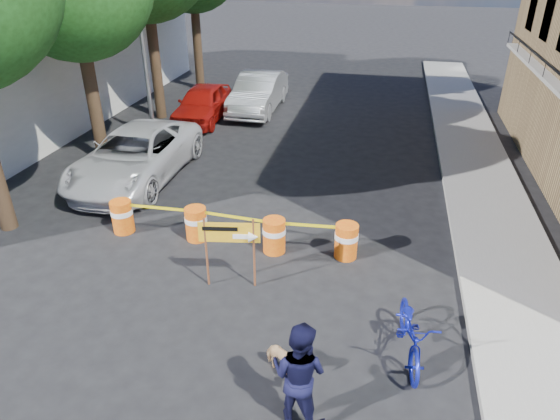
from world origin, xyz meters
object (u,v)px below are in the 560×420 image
at_px(barrel_far_left, 122,216).
at_px(barrel_mid_left, 196,223).
at_px(barrel_far_right, 346,240).
at_px(sedan_red, 203,103).
at_px(suv_white, 135,156).
at_px(pedestrian, 299,374).
at_px(dog, 281,360).
at_px(bicycle, 414,311).
at_px(sedan_silver, 259,92).
at_px(barrel_mid_right, 274,235).
at_px(detour_sign, 237,238).

bearing_deg(barrel_far_left, barrel_mid_left, 1.55).
xyz_separation_m(barrel_far_right, sedan_red, (-7.13, 9.46, 0.28)).
bearing_deg(suv_white, sedan_red, 90.06).
bearing_deg(pedestrian, barrel_mid_left, -38.44).
distance_m(dog, suv_white, 9.66).
bearing_deg(barrel_far_right, suv_white, 155.92).
relative_size(bicycle, sedan_silver, 0.41).
bearing_deg(dog, suv_white, 66.02).
distance_m(barrel_far_left, pedestrian, 7.50).
bearing_deg(dog, pedestrian, -126.58).
bearing_deg(dog, barrel_far_right, 14.00).
height_order(dog, suv_white, suv_white).
bearing_deg(pedestrian, sedan_red, -49.09).
distance_m(barrel_mid_right, pedestrian, 5.03).
relative_size(pedestrian, bicycle, 0.92).
height_order(barrel_far_right, suv_white, suv_white).
bearing_deg(barrel_mid_left, barrel_far_left, -178.45).
relative_size(barrel_far_left, barrel_mid_left, 1.00).
bearing_deg(barrel_far_left, bicycle, -22.32).
height_order(pedestrian, bicycle, bicycle).
xyz_separation_m(pedestrian, sedan_silver, (-4.85, 16.29, -0.12)).
distance_m(dog, sedan_silver, 16.04).
bearing_deg(barrel_far_right, sedan_silver, 114.28).
bearing_deg(barrel_far_left, barrel_far_right, 0.29).
bearing_deg(barrel_mid_right, dog, -75.43).
xyz_separation_m(bicycle, sedan_red, (-8.63, 12.54, -0.29)).
bearing_deg(detour_sign, sedan_red, 103.98).
distance_m(barrel_mid_right, dog, 4.05).
height_order(detour_sign, sedan_silver, detour_sign).
bearing_deg(bicycle, barrel_mid_right, 130.76).
relative_size(barrel_mid_left, pedestrian, 0.47).
distance_m(pedestrian, bicycle, 2.55).
xyz_separation_m(barrel_mid_left, suv_white, (-3.24, 3.16, 0.35)).
xyz_separation_m(barrel_far_left, dog, (5.19, -4.02, -0.15)).
bearing_deg(detour_sign, suv_white, 125.35).
height_order(dog, sedan_red, sedan_red).
height_order(barrel_mid_right, barrel_far_right, same).
bearing_deg(barrel_far_left, sedan_red, 97.11).
bearing_deg(pedestrian, suv_white, -34.36).
xyz_separation_m(barrel_far_left, bicycle, (7.44, -3.05, 0.58)).
distance_m(barrel_mid_left, dog, 5.14).
height_order(barrel_mid_left, dog, barrel_mid_left).
distance_m(detour_sign, sedan_silver, 13.39).
distance_m(barrel_far_left, suv_white, 3.45).
relative_size(barrel_far_left, dog, 1.20).
distance_m(barrel_far_left, dog, 6.57).
relative_size(dog, sedan_red, 0.17).
bearing_deg(bicycle, barrel_far_right, 108.66).
distance_m(pedestrian, sedan_silver, 17.00).
bearing_deg(pedestrian, sedan_silver, -58.00).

